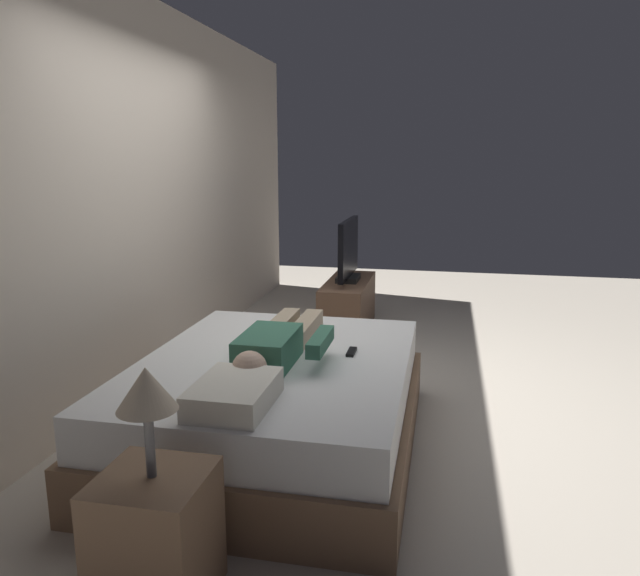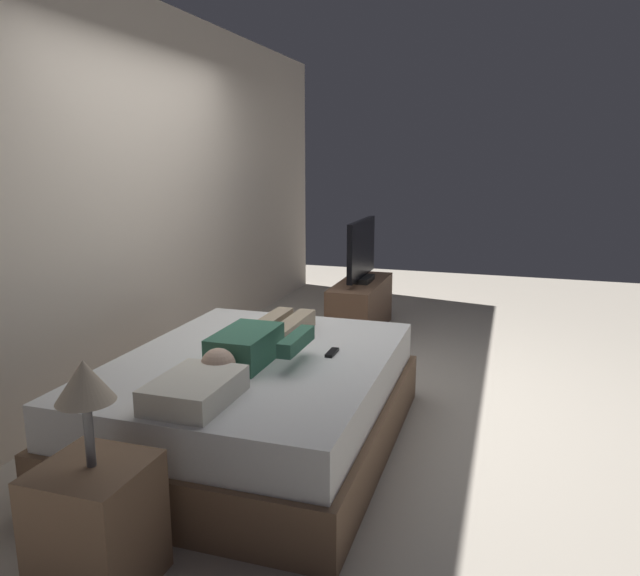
% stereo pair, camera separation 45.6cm
% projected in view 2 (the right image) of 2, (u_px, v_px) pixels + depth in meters
% --- Properties ---
extents(ground_plane, '(10.00, 10.00, 0.00)m').
position_uv_depth(ground_plane, '(335.00, 395.00, 4.29)').
color(ground_plane, '#ADA393').
extents(back_wall, '(6.40, 0.10, 2.80)m').
position_uv_depth(back_wall, '(169.00, 191.00, 4.82)').
color(back_wall, beige).
rests_on(back_wall, ground).
extents(bed, '(2.01, 1.57, 0.54)m').
position_uv_depth(bed, '(256.00, 402.00, 3.51)').
color(bed, brown).
rests_on(bed, ground).
extents(pillow, '(0.48, 0.34, 0.12)m').
position_uv_depth(pillow, '(195.00, 390.00, 2.80)').
color(pillow, silver).
rests_on(pillow, bed).
extents(person, '(1.26, 0.46, 0.18)m').
position_uv_depth(person, '(257.00, 342.00, 3.46)').
color(person, '#387056').
rests_on(person, bed).
extents(remote, '(0.15, 0.04, 0.02)m').
position_uv_depth(remote, '(332.00, 353.00, 3.50)').
color(remote, black).
rests_on(remote, bed).
extents(tv_stand, '(1.10, 0.40, 0.50)m').
position_uv_depth(tv_stand, '(361.00, 307.00, 5.80)').
color(tv_stand, brown).
rests_on(tv_stand, ground).
extents(tv, '(0.88, 0.20, 0.59)m').
position_uv_depth(tv, '(361.00, 252.00, 5.69)').
color(tv, black).
rests_on(tv, tv_stand).
extents(nightstand, '(0.40, 0.40, 0.52)m').
position_uv_depth(nightstand, '(97.00, 527.00, 2.33)').
color(nightstand, brown).
rests_on(nightstand, ground).
extents(lamp, '(0.22, 0.22, 0.42)m').
position_uv_depth(lamp, '(85.00, 383.00, 2.20)').
color(lamp, '#59595B').
rests_on(lamp, nightstand).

